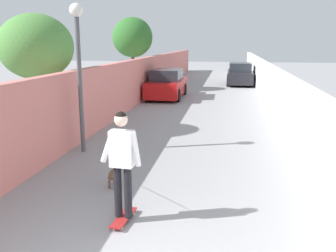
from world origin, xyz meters
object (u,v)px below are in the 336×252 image
at_px(tree_left_mid, 132,38).
at_px(person_skateboarder, 122,156).
at_px(tree_left_near, 36,48).
at_px(car_near, 167,85).
at_px(car_far, 240,74).
at_px(dog, 115,174).
at_px(lamp_post, 78,51).
at_px(skateboard, 124,217).

relative_size(tree_left_mid, person_skateboarder, 2.45).
relative_size(tree_left_near, tree_left_mid, 0.87).
bearing_deg(tree_left_near, car_near, -16.77).
xyz_separation_m(car_near, car_far, (7.10, -4.07, -0.00)).
bearing_deg(person_skateboarder, tree_left_near, 38.56).
distance_m(person_skateboarder, dog, 1.85).
relative_size(tree_left_mid, dog, 2.44).
bearing_deg(car_far, tree_left_near, 157.11).
height_order(tree_left_near, dog, tree_left_near).
bearing_deg(car_near, car_far, -29.79).
bearing_deg(tree_left_near, person_skateboarder, -141.44).
xyz_separation_m(person_skateboarder, car_far, (21.36, -2.42, -0.44)).
relative_size(lamp_post, skateboard, 4.85).
distance_m(skateboard, car_near, 14.37).
xyz_separation_m(tree_left_near, car_far, (15.95, -6.73, -2.08)).
xyz_separation_m(skateboard, car_near, (14.26, 1.65, 0.65)).
xyz_separation_m(dog, car_far, (19.85, -3.03, 0.44)).
xyz_separation_m(tree_left_near, skateboard, (-5.41, -4.32, -2.73)).
xyz_separation_m(skateboard, dog, (1.51, 0.62, 0.21)).
bearing_deg(tree_left_mid, lamp_post, -171.47).
distance_m(skateboard, person_skateboarder, 1.09).
height_order(tree_left_near, skateboard, tree_left_near).
relative_size(tree_left_mid, car_far, 1.05).
bearing_deg(person_skateboarder, dog, 22.22).
xyz_separation_m(skateboard, car_far, (21.36, -2.42, 0.65)).
height_order(lamp_post, person_skateboarder, lamp_post).
xyz_separation_m(lamp_post, skateboard, (-3.81, -2.25, -2.67)).
distance_m(tree_left_near, person_skateboarder, 7.12).
bearing_deg(skateboard, tree_left_mid, 14.00).
bearing_deg(skateboard, car_near, 6.60).
distance_m(lamp_post, dog, 3.75).
bearing_deg(person_skateboarder, car_far, -6.45).
bearing_deg(skateboard, car_far, -6.45).
height_order(tree_left_near, tree_left_mid, tree_left_mid).
bearing_deg(lamp_post, dog, -144.59).
height_order(person_skateboarder, dog, person_skateboarder).
relative_size(lamp_post, person_skateboarder, 2.18).
relative_size(person_skateboarder, car_far, 0.43).
bearing_deg(lamp_post, car_near, -3.29).
bearing_deg(tree_left_near, dog, -136.55).
relative_size(skateboard, car_near, 0.19).
distance_m(tree_left_near, skateboard, 7.44).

